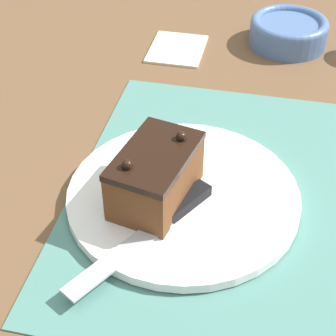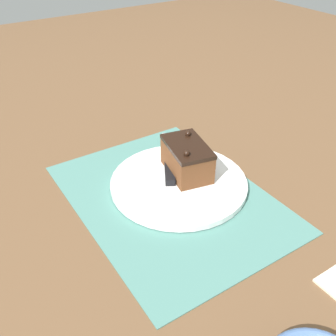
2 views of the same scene
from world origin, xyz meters
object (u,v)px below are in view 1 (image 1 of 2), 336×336
object	(u,v)px
cake_plate	(183,196)
chocolate_cake	(156,176)
serving_knife	(165,218)
small_bowl	(289,31)

from	to	relation	value
cake_plate	chocolate_cake	size ratio (longest dim) A/B	2.12
serving_knife	cake_plate	bearing A→B (deg)	-70.51
serving_knife	small_bowl	bearing A→B (deg)	-72.18
chocolate_cake	cake_plate	bearing A→B (deg)	-62.47
chocolate_cake	small_bowl	distance (m)	0.46
small_bowl	cake_plate	bearing A→B (deg)	166.96
chocolate_cake	serving_knife	size ratio (longest dim) A/B	0.68
chocolate_cake	small_bowl	size ratio (longest dim) A/B	0.98
cake_plate	chocolate_cake	world-z (taller)	chocolate_cake
serving_knife	small_bowl	world-z (taller)	small_bowl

